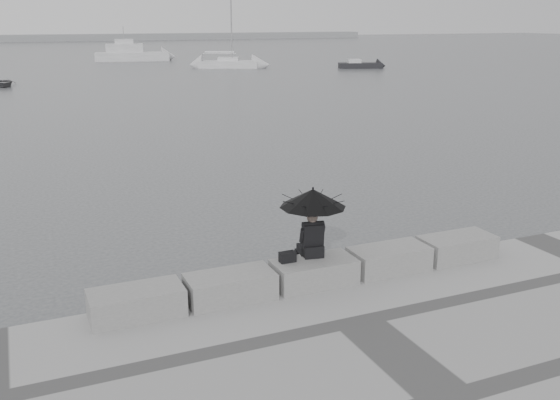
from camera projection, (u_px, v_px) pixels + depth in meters
name	position (u px, v px, depth m)	size (l,w,h in m)	color
ground	(303.00, 299.00, 12.60)	(360.00, 360.00, 0.00)	#404345
stone_block_far_left	(136.00, 303.00, 10.69)	(1.60, 0.80, 0.50)	slate
stone_block_left	(230.00, 287.00, 11.34)	(1.60, 0.80, 0.50)	slate
stone_block_centre	(314.00, 272.00, 11.99)	(1.60, 0.80, 0.50)	slate
stone_block_right	(389.00, 259.00, 12.64)	(1.60, 0.80, 0.50)	slate
stone_block_far_right	(457.00, 247.00, 13.29)	(1.60, 0.80, 0.50)	slate
seated_person	(313.00, 205.00, 11.84)	(1.28, 1.28, 1.39)	black
bag	(287.00, 257.00, 11.81)	(0.31, 0.18, 0.20)	black
sailboat_right	(228.00, 63.00, 70.62)	(7.01, 4.91, 12.90)	white
motor_cruiser	(132.00, 54.00, 82.27)	(9.83, 4.37, 4.50)	white
small_motorboat	(360.00, 65.00, 70.36)	(5.09, 3.12, 1.10)	black
dinghy	(3.00, 83.00, 51.58)	(3.34, 1.41, 0.57)	slate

